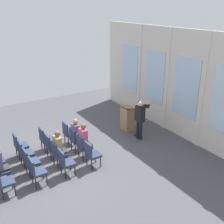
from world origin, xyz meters
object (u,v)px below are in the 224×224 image
audience_r3_c2 (0,162)px  chair_r3_c3 (3,180)px  speaker (140,117)px  chair_r0_c2 (83,145)px  chair_r2_c3 (36,170)px  chair_r1_c0 (45,138)px  audience_r0_c1 (77,133)px  chair_r1_c3 (65,161)px  audience_r0_c2 (85,139)px  chair_r0_c3 (91,153)px  chair_r2_c0 (19,144)px  chair_r2_c1 (24,152)px  chair_r1_c1 (51,145)px  lectern (127,118)px  audience_r1_c2 (59,146)px  chair_r1_c2 (58,152)px  mic_stand (137,128)px  chair_r0_c0 (68,132)px  chair_r0_c1 (75,138)px  chair_r2_c2 (30,160)px

audience_r3_c2 → chair_r3_c3: size_ratio=1.44×
chair_r3_c3 → speaker: bearing=98.4°
speaker → chair_r0_c2: 2.70m
chair_r2_c3 → chair_r1_c0: bearing=153.9°
audience_r0_c1 → chair_r1_c3: size_ratio=1.39×
chair_r1_c3 → chair_r3_c3: size_ratio=1.00×
speaker → chair_r3_c3: (0.81, -5.52, -0.43)m
audience_r0_c2 → chair_r0_c3: bearing=-7.0°
chair_r2_c0 → chair_r2_c1: 0.65m
chair_r1_c0 → chair_r1_c1: bearing=0.0°
lectern → chair_r2_c3: lectern is taller
chair_r1_c0 → lectern: bearing=87.8°
speaker → chair_r0_c2: bearing=-86.4°
chair_r1_c1 → audience_r1_c2: 0.68m
chair_r2_c0 → chair_r1_c1: bearing=55.8°
audience_r0_c2 → chair_r1_c2: audience_r0_c2 is taller
mic_stand → chair_r0_c0: size_ratio=1.65×
mic_stand → audience_r3_c2: 5.58m
speaker → audience_r0_c2: 2.60m
lectern → chair_r2_c0: 4.64m
chair_r1_c2 → chair_r3_c3: bearing=-71.2°
chair_r0_c1 → audience_r3_c2: 2.86m
lectern → audience_r0_c2: size_ratio=0.85×
mic_stand → chair_r2_c0: 4.76m
chair_r0_c3 → chair_r1_c0: size_ratio=1.00×
chair_r3_c3 → mic_stand: bearing=101.0°
chair_r0_c2 → audience_r3_c2: bearing=-90.0°
chair_r0_c0 → chair_r0_c3: 1.94m
speaker → audience_r3_c2: (0.17, -5.44, -0.21)m
chair_r0_c0 → chair_r0_c3: (1.94, 0.00, 0.00)m
chair_r0_c1 → chair_r2_c0: size_ratio=1.00×
audience_r0_c2 → chair_r1_c0: bearing=-141.5°
audience_r0_c2 → chair_r0_c1: bearing=-173.0°
chair_r2_c1 → chair_r2_c2: 0.65m
lectern → chair_r3_c3: lectern is taller
chair_r1_c2 → chair_r3_c3: (0.65, -1.90, 0.00)m
speaker → audience_r0_c2: size_ratio=1.21×
audience_r3_c2 → mic_stand: bearing=94.7°
chair_r3_c3 → chair_r2_c0: bearing=153.9°
audience_r0_c2 → chair_r3_c3: audience_r0_c2 is taller
audience_r0_c1 → audience_r1_c2: size_ratio=0.98×
lectern → chair_r1_c3: lectern is taller
chair_r0_c1 → audience_r0_c2: size_ratio=0.69×
chair_r2_c2 → chair_r3_c3: (0.65, -0.95, 0.00)m
mic_stand → audience_r0_c2: mic_stand is taller
chair_r0_c3 → chair_r3_c3: 2.85m
chair_r1_c1 → chair_r1_c2: same height
chair_r0_c0 → chair_r2_c3: 2.72m
chair_r0_c3 → chair_r2_c3: bearing=-90.0°
audience_r0_c2 → chair_r0_c3: (0.65, -0.08, -0.22)m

